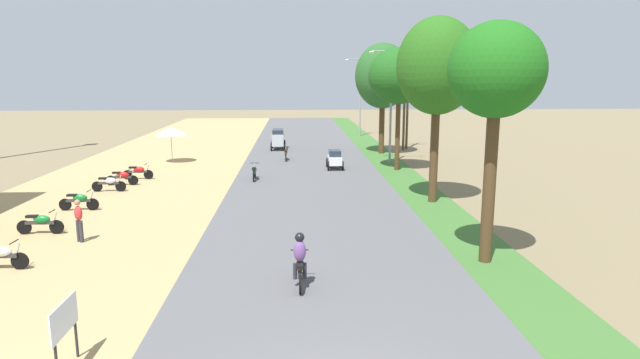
{
  "coord_description": "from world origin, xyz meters",
  "views": [
    {
      "loc": [
        -0.9,
        -8.46,
        6.16
      ],
      "look_at": [
        0.23,
        15.38,
        1.52
      ],
      "focal_mm": 30.11,
      "sensor_mm": 36.0,
      "label": 1
    }
  ],
  "objects_px": {
    "parked_motorbike_third": "(79,200)",
    "parked_motorbike_sixth": "(138,171)",
    "streetlamp_near": "(391,98)",
    "pedestrian_on_shoulder": "(79,218)",
    "median_tree_third": "(399,76)",
    "parked_motorbike_nearest": "(0,255)",
    "utility_pole_far": "(405,98)",
    "parked_motorbike_fifth": "(122,177)",
    "median_tree_second": "(438,67)",
    "median_tree_fourth": "(383,76)",
    "parked_motorbike_fourth": "(109,183)",
    "streetlamp_mid": "(360,91)",
    "motorbike_foreground_rider": "(300,261)",
    "street_signboard": "(64,323)",
    "motorbike_ahead_third": "(286,153)",
    "parked_motorbike_second": "(41,222)",
    "utility_pole_near": "(408,94)",
    "vendor_umbrella": "(171,131)",
    "car_hatchback_white": "(335,159)",
    "motorbike_ahead_second": "(254,171)",
    "car_van_silver": "(278,138)"
  },
  "relations": [
    {
      "from": "parked_motorbike_third",
      "to": "parked_motorbike_sixth",
      "type": "height_order",
      "value": "same"
    },
    {
      "from": "parked_motorbike_sixth",
      "to": "streetlamp_near",
      "type": "height_order",
      "value": "streetlamp_near"
    },
    {
      "from": "pedestrian_on_shoulder",
      "to": "median_tree_third",
      "type": "distance_m",
      "value": 21.54
    },
    {
      "from": "parked_motorbike_nearest",
      "to": "utility_pole_far",
      "type": "height_order",
      "value": "utility_pole_far"
    },
    {
      "from": "parked_motorbike_fifth",
      "to": "median_tree_second",
      "type": "relative_size",
      "value": 0.2
    },
    {
      "from": "parked_motorbike_fifth",
      "to": "median_tree_fourth",
      "type": "relative_size",
      "value": 0.21
    },
    {
      "from": "pedestrian_on_shoulder",
      "to": "utility_pole_far",
      "type": "bearing_deg",
      "value": 55.28
    },
    {
      "from": "parked_motorbike_fourth",
      "to": "streetlamp_mid",
      "type": "height_order",
      "value": "streetlamp_mid"
    },
    {
      "from": "parked_motorbike_third",
      "to": "streetlamp_near",
      "type": "distance_m",
      "value": 21.35
    },
    {
      "from": "median_tree_fourth",
      "to": "utility_pole_far",
      "type": "bearing_deg",
      "value": 43.68
    },
    {
      "from": "parked_motorbike_fourth",
      "to": "motorbike_foreground_rider",
      "type": "height_order",
      "value": "motorbike_foreground_rider"
    },
    {
      "from": "parked_motorbike_nearest",
      "to": "parked_motorbike_sixth",
      "type": "distance_m",
      "value": 15.22
    },
    {
      "from": "parked_motorbike_nearest",
      "to": "parked_motorbike_fifth",
      "type": "bearing_deg",
      "value": 91.48
    },
    {
      "from": "median_tree_third",
      "to": "streetlamp_mid",
      "type": "xyz_separation_m",
      "value": [
        0.01,
        20.31,
        -1.53
      ]
    },
    {
      "from": "parked_motorbike_fourth",
      "to": "pedestrian_on_shoulder",
      "type": "height_order",
      "value": "pedestrian_on_shoulder"
    },
    {
      "from": "parked_motorbike_fourth",
      "to": "street_signboard",
      "type": "relative_size",
      "value": 1.2
    },
    {
      "from": "parked_motorbike_sixth",
      "to": "streetlamp_mid",
      "type": "height_order",
      "value": "streetlamp_mid"
    },
    {
      "from": "median_tree_fourth",
      "to": "parked_motorbike_fourth",
      "type": "bearing_deg",
      "value": -140.87
    },
    {
      "from": "street_signboard",
      "to": "parked_motorbike_sixth",
      "type": "bearing_deg",
      "value": 101.97
    },
    {
      "from": "motorbike_foreground_rider",
      "to": "motorbike_ahead_third",
      "type": "height_order",
      "value": "motorbike_foreground_rider"
    },
    {
      "from": "parked_motorbike_sixth",
      "to": "median_tree_fourth",
      "type": "xyz_separation_m",
      "value": [
        16.24,
        10.22,
        5.55
      ]
    },
    {
      "from": "parked_motorbike_second",
      "to": "motorbike_foreground_rider",
      "type": "height_order",
      "value": "motorbike_foreground_rider"
    },
    {
      "from": "median_tree_third",
      "to": "parked_motorbike_third",
      "type": "bearing_deg",
      "value": -148.81
    },
    {
      "from": "utility_pole_near",
      "to": "parked_motorbike_nearest",
      "type": "bearing_deg",
      "value": -123.76
    },
    {
      "from": "utility_pole_near",
      "to": "vendor_umbrella",
      "type": "bearing_deg",
      "value": -159.8
    },
    {
      "from": "motorbike_ahead_third",
      "to": "car_hatchback_white",
      "type": "bearing_deg",
      "value": -49.23
    },
    {
      "from": "parked_motorbike_second",
      "to": "utility_pole_near",
      "type": "distance_m",
      "value": 31.39
    },
    {
      "from": "parked_motorbike_nearest",
      "to": "streetlamp_mid",
      "type": "bearing_deg",
      "value": 67.08
    },
    {
      "from": "streetlamp_near",
      "to": "parked_motorbike_third",
      "type": "bearing_deg",
      "value": -142.35
    },
    {
      "from": "motorbike_ahead_second",
      "to": "motorbike_ahead_third",
      "type": "height_order",
      "value": "same"
    },
    {
      "from": "parked_motorbike_sixth",
      "to": "street_signboard",
      "type": "distance_m",
      "value": 21.82
    },
    {
      "from": "motorbike_foreground_rider",
      "to": "parked_motorbike_third",
      "type": "bearing_deg",
      "value": 136.35
    },
    {
      "from": "vendor_umbrella",
      "to": "car_van_silver",
      "type": "bearing_deg",
      "value": 41.07
    },
    {
      "from": "median_tree_second",
      "to": "median_tree_third",
      "type": "height_order",
      "value": "median_tree_second"
    },
    {
      "from": "utility_pole_near",
      "to": "motorbike_foreground_rider",
      "type": "bearing_deg",
      "value": -107.31
    },
    {
      "from": "median_tree_second",
      "to": "parked_motorbike_sixth",
      "type": "bearing_deg",
      "value": 157.94
    },
    {
      "from": "parked_motorbike_third",
      "to": "car_van_silver",
      "type": "relative_size",
      "value": 0.75
    },
    {
      "from": "vendor_umbrella",
      "to": "median_tree_fourth",
      "type": "height_order",
      "value": "median_tree_fourth"
    },
    {
      "from": "pedestrian_on_shoulder",
      "to": "car_hatchback_white",
      "type": "height_order",
      "value": "pedestrian_on_shoulder"
    },
    {
      "from": "vendor_umbrella",
      "to": "motorbike_ahead_second",
      "type": "distance_m",
      "value": 9.5
    },
    {
      "from": "utility_pole_near",
      "to": "motorbike_foreground_rider",
      "type": "relative_size",
      "value": 4.9
    },
    {
      "from": "car_hatchback_white",
      "to": "motorbike_ahead_third",
      "type": "bearing_deg",
      "value": 130.77
    },
    {
      "from": "parked_motorbike_second",
      "to": "parked_motorbike_fifth",
      "type": "xyz_separation_m",
      "value": [
        0.18,
        9.52,
        0.0
      ]
    },
    {
      "from": "parked_motorbike_second",
      "to": "car_hatchback_white",
      "type": "bearing_deg",
      "value": 48.8
    },
    {
      "from": "parked_motorbike_second",
      "to": "motorbike_ahead_second",
      "type": "bearing_deg",
      "value": 55.06
    },
    {
      "from": "streetlamp_near",
      "to": "utility_pole_near",
      "type": "bearing_deg",
      "value": 70.12
    },
    {
      "from": "parked_motorbike_nearest",
      "to": "parked_motorbike_third",
      "type": "height_order",
      "value": "same"
    },
    {
      "from": "parked_motorbike_second",
      "to": "parked_motorbike_fourth",
      "type": "distance_m",
      "value": 7.83
    },
    {
      "from": "parked_motorbike_sixth",
      "to": "street_signboard",
      "type": "relative_size",
      "value": 1.2
    },
    {
      "from": "parked_motorbike_fourth",
      "to": "median_tree_fourth",
      "type": "bearing_deg",
      "value": 39.13
    }
  ]
}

